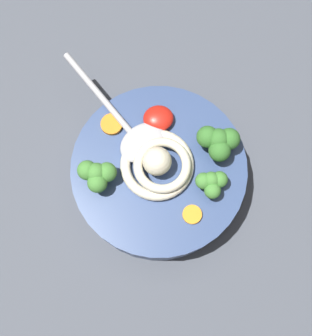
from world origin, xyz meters
TOP-DOWN VIEW (x-y plane):
  - table_slab at (0.00, 0.00)cm, footprint 91.48×91.48cm
  - soup_bowl at (1.66, 2.56)cm, footprint 21.46×21.46cm
  - noodle_pile at (1.61, 2.70)cm, footprint 9.72×9.53cm
  - soup_spoon at (-1.16, 6.86)cm, footprint 12.27×16.25cm
  - chili_sauce_dollop at (2.18, 8.55)cm, footprint 3.73×3.35cm
  - broccoli_floret_far at (7.47, -0.39)cm, footprint 3.83×3.29cm
  - broccoli_floret_rear at (-5.59, 1.88)cm, footprint 4.56×3.92cm
  - broccoli_floret_beside_noodles at (8.81, 4.37)cm, footprint 5.11×4.40cm
  - carrot_slice_left at (4.94, -3.50)cm, footprint 2.27×2.27cm
  - carrot_slice_front at (-3.59, 8.54)cm, footprint 2.69×2.69cm

SIDE VIEW (x-z plane):
  - table_slab at x=0.00cm, z-range 0.00..2.70cm
  - soup_bowl at x=1.66cm, z-range 2.81..9.32cm
  - carrot_slice_left at x=4.94cm, z-range 9.21..9.70cm
  - carrot_slice_front at x=-3.59cm, z-range 9.21..9.79cm
  - soup_spoon at x=-1.16cm, z-range 9.21..10.81cm
  - chili_sauce_dollop at x=2.18cm, z-range 9.21..10.89cm
  - noodle_pile at x=1.61cm, z-range 8.47..12.38cm
  - broccoli_floret_far at x=7.47cm, z-range 9.59..12.62cm
  - broccoli_floret_rear at x=-5.59cm, z-range 9.67..13.27cm
  - broccoli_floret_beside_noodles at x=8.81cm, z-range 9.72..13.76cm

